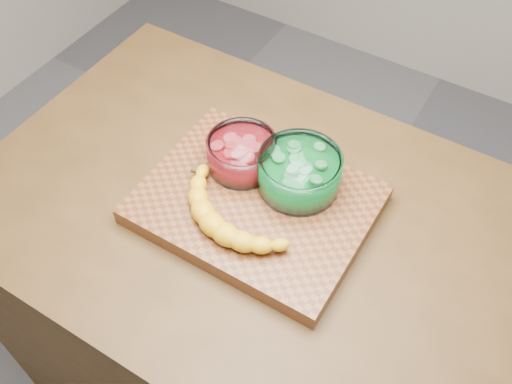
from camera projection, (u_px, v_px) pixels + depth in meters
The scene contains 6 objects.
ground at pixel (256, 375), 1.87m from camera, with size 3.50×3.50×0.00m, color #5C5C61.
counter at pixel (256, 312), 1.52m from camera, with size 1.20×0.80×0.90m, color #472F15.
cutting_board at pixel (256, 204), 1.16m from camera, with size 0.45×0.35×0.04m, color brown.
bowl_red at pixel (242, 154), 1.17m from camera, with size 0.15×0.15×0.07m.
bowl_green at pixel (299, 172), 1.14m from camera, with size 0.17×0.17×0.08m.
banana at pixel (235, 212), 1.10m from camera, with size 0.29×0.17×0.04m, color gold, non-canonical shape.
Camera 1 is at (0.37, -0.60, 1.84)m, focal length 40.00 mm.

